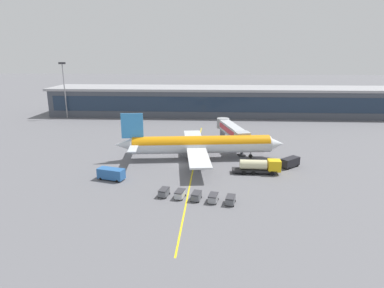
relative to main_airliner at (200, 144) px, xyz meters
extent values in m
plane|color=slate|center=(-4.37, -5.24, -3.86)|extent=(700.00, 700.00, 0.00)
cube|color=yellow|center=(-1.39, -3.24, -3.86)|extent=(1.68, 79.99, 0.01)
cube|color=#424751|center=(10.09, 64.37, 1.65)|extent=(151.47, 21.54, 11.01)
cube|color=#1E2D42|center=(10.09, 53.54, 2.20)|extent=(146.93, 0.16, 6.17)
cube|color=#99999E|center=(10.09, 64.37, 7.65)|extent=(154.50, 21.98, 1.00)
cylinder|color=silver|center=(0.27, 0.03, -0.16)|extent=(35.94, 8.15, 4.19)
cylinder|color=orange|center=(0.27, 0.03, 0.22)|extent=(35.21, 7.91, 4.02)
cone|color=silver|center=(19.46, 2.19, -0.16)|extent=(4.61, 4.43, 3.98)
cone|color=silver|center=(-19.13, -2.15, 0.26)|extent=(5.40, 4.10, 3.56)
cube|color=#388CD1|center=(-16.97, -1.91, 5.08)|extent=(5.46, 0.97, 6.29)
cube|color=silver|center=(-16.94, 2.31, 0.47)|extent=(2.74, 6.89, 0.24)
cube|color=silver|center=(-16.01, -6.02, 0.47)|extent=(2.74, 6.89, 0.24)
cube|color=silver|center=(-2.30, 9.39, -0.47)|extent=(6.44, 15.43, 0.40)
cube|color=silver|center=(-0.15, -9.67, -0.47)|extent=(6.44, 15.43, 0.40)
cylinder|color=#939399|center=(-1.00, 6.82, -1.92)|extent=(3.46, 2.65, 2.31)
cylinder|color=#939399|center=(0.54, -6.88, -1.92)|extent=(3.46, 2.65, 2.31)
cylinder|color=black|center=(13.04, 1.46, -3.36)|extent=(1.04, 0.51, 1.00)
cylinder|color=slate|center=(13.04, 1.46, -2.56)|extent=(0.20, 0.20, 1.61)
cylinder|color=black|center=(-2.07, 1.67, -3.36)|extent=(1.04, 0.51, 1.00)
cylinder|color=slate|center=(-2.07, 1.67, -2.56)|extent=(0.20, 0.20, 1.61)
cylinder|color=black|center=(-1.65, -2.08, -3.36)|extent=(1.04, 0.51, 1.00)
cylinder|color=slate|center=(-1.65, -2.08, -2.56)|extent=(0.20, 0.20, 1.61)
cube|color=#B2B7BC|center=(8.70, 12.54, 1.14)|extent=(7.33, 18.93, 2.80)
cube|color=red|center=(8.75, 12.55, 1.14)|extent=(6.74, 16.04, 1.54)
cube|color=#9EA3A8|center=(10.91, 3.43, 1.14)|extent=(4.25, 3.96, 2.94)
cylinder|color=#4C4C51|center=(10.91, 3.43, -2.06)|extent=(0.70, 0.70, 3.60)
cube|color=#262628|center=(10.91, 3.43, -3.71)|extent=(2.17, 2.17, 0.30)
cylinder|color=gray|center=(6.50, 21.65, 1.14)|extent=(3.90, 3.90, 3.08)
cylinder|color=gray|center=(6.50, 21.65, -2.06)|extent=(1.80, 1.80, 3.60)
cube|color=#232326|center=(12.54, -9.98, -3.11)|extent=(10.04, 2.66, 0.50)
cube|color=yellow|center=(16.94, -10.05, -1.86)|extent=(2.84, 2.54, 2.50)
cube|color=black|center=(18.20, -10.07, -1.36)|extent=(0.20, 2.30, 1.12)
cylinder|color=beige|center=(12.26, -9.98, -1.76)|extent=(6.03, 2.30, 2.20)
cylinder|color=black|center=(16.40, -8.85, -3.36)|extent=(1.01, 0.37, 1.00)
cylinder|color=black|center=(16.36, -11.23, -3.36)|extent=(1.01, 0.37, 1.00)
cylinder|color=black|center=(12.26, -8.79, -3.36)|extent=(1.01, 0.37, 1.00)
cylinder|color=black|center=(12.22, -11.16, -3.36)|extent=(1.01, 0.37, 1.00)
cylinder|color=black|center=(10.16, -8.75, -3.36)|extent=(1.01, 0.37, 1.00)
cylinder|color=black|center=(10.12, -11.13, -3.36)|extent=(1.01, 0.37, 1.00)
cube|color=#285B9E|center=(-18.77, -15.59, -2.46)|extent=(6.21, 3.79, 2.20)
cube|color=black|center=(-17.37, -15.98, -2.08)|extent=(2.52, 2.55, 0.66)
cylinder|color=black|center=(-16.53, -15.14, -3.56)|extent=(0.65, 0.40, 0.60)
cylinder|color=black|center=(-17.10, -17.13, -3.56)|extent=(0.65, 0.40, 0.60)
cylinder|color=black|center=(-20.44, -14.04, -3.56)|extent=(0.65, 0.40, 0.60)
cylinder|color=black|center=(-21.00, -16.03, -3.56)|extent=(0.65, 0.40, 0.60)
cube|color=black|center=(21.66, -5.20, -2.56)|extent=(5.15, 4.87, 2.00)
cube|color=black|center=(20.72, -6.03, -2.21)|extent=(2.56, 2.57, 0.60)
cylinder|color=black|center=(20.96, -7.07, -3.56)|extent=(0.62, 0.58, 0.60)
cylinder|color=black|center=(19.72, -5.64, -3.56)|extent=(0.62, 0.58, 0.60)
cylinder|color=black|center=(23.60, -4.76, -3.56)|extent=(0.62, 0.58, 0.60)
cylinder|color=black|center=(22.36, -3.34, -3.56)|extent=(0.62, 0.58, 0.60)
cube|color=#595B60|center=(-6.25, -23.44, -3.13)|extent=(2.02, 2.86, 1.10)
cube|color=#333338|center=(-6.25, -23.44, -2.43)|extent=(2.06, 2.92, 0.10)
cylinder|color=black|center=(-6.76, -22.26, -3.68)|extent=(0.19, 0.38, 0.36)
cylinder|color=black|center=(-5.29, -22.59, -3.68)|extent=(0.19, 0.38, 0.36)
cylinder|color=black|center=(-7.21, -24.30, -3.68)|extent=(0.19, 0.38, 0.36)
cylinder|color=black|center=(-5.74, -24.62, -3.68)|extent=(0.19, 0.38, 0.36)
cube|color=#B2B7BC|center=(-3.12, -24.13, -3.13)|extent=(2.02, 2.86, 1.10)
cube|color=#333338|center=(-3.12, -24.13, -2.43)|extent=(2.06, 2.92, 0.10)
cylinder|color=black|center=(-3.63, -22.95, -3.68)|extent=(0.19, 0.38, 0.36)
cylinder|color=black|center=(-2.17, -23.27, -3.68)|extent=(0.19, 0.38, 0.36)
cylinder|color=black|center=(-4.08, -24.98, -3.68)|extent=(0.19, 0.38, 0.36)
cylinder|color=black|center=(-2.62, -25.31, -3.68)|extent=(0.19, 0.38, 0.36)
cube|color=#595B60|center=(0.00, -24.82, -3.13)|extent=(2.02, 2.86, 1.10)
cube|color=#333338|center=(0.00, -24.82, -2.43)|extent=(2.06, 2.92, 0.10)
cylinder|color=black|center=(-0.51, -23.64, -3.68)|extent=(0.19, 0.38, 0.36)
cylinder|color=black|center=(0.96, -23.96, -3.68)|extent=(0.19, 0.38, 0.36)
cylinder|color=black|center=(-0.96, -25.67, -3.68)|extent=(0.19, 0.38, 0.36)
cylinder|color=black|center=(0.51, -25.99, -3.68)|extent=(0.19, 0.38, 0.36)
cube|color=gray|center=(3.13, -25.50, -3.13)|extent=(2.02, 2.86, 1.10)
cube|color=#333338|center=(3.13, -25.50, -2.43)|extent=(2.06, 2.92, 0.10)
cylinder|color=black|center=(2.62, -24.33, -3.68)|extent=(0.19, 0.38, 0.36)
cylinder|color=black|center=(4.08, -24.65, -3.68)|extent=(0.19, 0.38, 0.36)
cylinder|color=black|center=(2.17, -26.36, -3.68)|extent=(0.19, 0.38, 0.36)
cylinder|color=black|center=(3.64, -26.68, -3.68)|extent=(0.19, 0.38, 0.36)
cube|color=#595B60|center=(6.25, -26.19, -3.13)|extent=(2.02, 2.86, 1.10)
cube|color=#333338|center=(6.25, -26.19, -2.43)|extent=(2.06, 2.92, 0.10)
cylinder|color=black|center=(5.74, -25.02, -3.68)|extent=(0.19, 0.38, 0.36)
cylinder|color=black|center=(7.21, -25.34, -3.68)|extent=(0.19, 0.38, 0.36)
cylinder|color=black|center=(5.30, -27.05, -3.68)|extent=(0.19, 0.38, 0.36)
cylinder|color=black|center=(6.76, -27.37, -3.68)|extent=(0.19, 0.38, 0.36)
cylinder|color=gray|center=(-57.39, 52.37, 7.17)|extent=(0.44, 0.44, 22.05)
cube|color=#333338|center=(-57.39, 52.37, 18.59)|extent=(2.80, 0.50, 0.80)
camera|label=1|loc=(2.29, -81.75, 22.65)|focal=31.08mm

